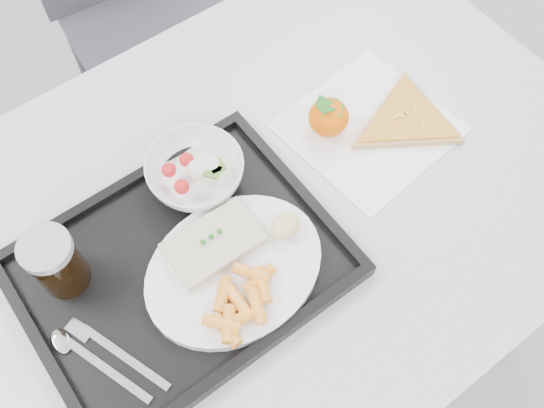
% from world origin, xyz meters
% --- Properties ---
extents(table, '(1.20, 0.80, 0.75)m').
position_xyz_m(table, '(0.00, 0.30, 0.68)').
color(table, silver).
rests_on(table, ground).
extents(tray, '(0.45, 0.35, 0.03)m').
position_xyz_m(tray, '(-0.14, 0.27, 0.76)').
color(tray, black).
rests_on(tray, table).
extents(dinner_plate, '(0.27, 0.27, 0.02)m').
position_xyz_m(dinner_plate, '(-0.08, 0.22, 0.77)').
color(dinner_plate, white).
rests_on(dinner_plate, tray).
extents(fish_fillet, '(0.14, 0.08, 0.03)m').
position_xyz_m(fish_fillet, '(-0.09, 0.27, 0.79)').
color(fish_fillet, beige).
rests_on(fish_fillet, dinner_plate).
extents(bread_roll, '(0.05, 0.04, 0.03)m').
position_xyz_m(bread_roll, '(0.01, 0.22, 0.80)').
color(bread_roll, '#E7C582').
rests_on(bread_roll, dinner_plate).
extents(salad_bowl, '(0.15, 0.15, 0.05)m').
position_xyz_m(salad_bowl, '(-0.04, 0.38, 0.79)').
color(salad_bowl, white).
rests_on(salad_bowl, tray).
extents(cola_glass, '(0.07, 0.07, 0.11)m').
position_xyz_m(cola_glass, '(-0.28, 0.36, 0.82)').
color(cola_glass, black).
rests_on(cola_glass, tray).
extents(cutlery, '(0.11, 0.17, 0.01)m').
position_xyz_m(cutlery, '(-0.31, 0.24, 0.77)').
color(cutlery, silver).
rests_on(cutlery, tray).
extents(napkin, '(0.27, 0.26, 0.00)m').
position_xyz_m(napkin, '(0.25, 0.30, 0.75)').
color(napkin, white).
rests_on(napkin, table).
extents(tangerine, '(0.08, 0.08, 0.07)m').
position_xyz_m(tangerine, '(0.19, 0.34, 0.79)').
color(tangerine, '#ED9D00').
rests_on(tangerine, napkin).
extents(pizza_slice, '(0.25, 0.25, 0.02)m').
position_xyz_m(pizza_slice, '(0.31, 0.28, 0.76)').
color(pizza_slice, '#E3B76C').
rests_on(pizza_slice, napkin).
extents(carrot_pile, '(0.13, 0.10, 0.02)m').
position_xyz_m(carrot_pile, '(-0.11, 0.17, 0.79)').
color(carrot_pile, orange).
rests_on(carrot_pile, dinner_plate).
extents(salad_contents, '(0.09, 0.07, 0.03)m').
position_xyz_m(salad_contents, '(-0.04, 0.38, 0.80)').
color(salad_contents, red).
rests_on(salad_contents, salad_bowl).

